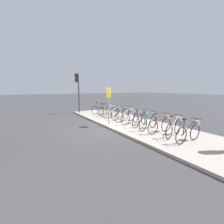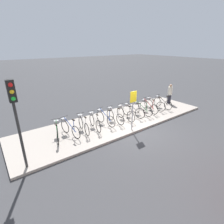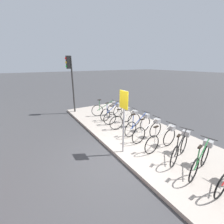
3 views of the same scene
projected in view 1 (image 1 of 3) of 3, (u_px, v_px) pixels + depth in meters
name	position (u px, v px, depth m)	size (l,w,h in m)	color
ground_plane	(107.00, 128.00, 8.89)	(120.00, 120.00, 0.00)	#38383A
sidewalk	(131.00, 123.00, 9.81)	(12.97, 3.65, 0.12)	#9E9389
parked_bicycle_0	(102.00, 109.00, 13.11)	(0.66, 1.60, 1.03)	black
parked_bicycle_1	(106.00, 110.00, 12.57)	(0.51, 1.65, 1.03)	black
parked_bicycle_2	(110.00, 111.00, 11.87)	(0.46, 1.67, 1.03)	black
parked_bicycle_3	(114.00, 112.00, 11.25)	(0.46, 1.67, 1.03)	black
parked_bicycle_4	(121.00, 113.00, 10.65)	(0.46, 1.67, 1.03)	black
parked_bicycle_5	(126.00, 115.00, 10.04)	(0.46, 1.68, 1.03)	black
parked_bicycle_6	(133.00, 117.00, 9.33)	(0.46, 1.68, 1.03)	black
parked_bicycle_7	(141.00, 119.00, 8.76)	(0.65, 1.61, 1.03)	black
parked_bicycle_8	(149.00, 121.00, 8.11)	(0.53, 1.65, 1.03)	black
parked_bicycle_9	(161.00, 124.00, 7.48)	(0.46, 1.68, 1.03)	black
parked_bicycle_10	(174.00, 127.00, 6.93)	(0.59, 1.63, 1.03)	black
parked_bicycle_11	(190.00, 131.00, 6.19)	(0.46, 1.68, 1.03)	black
traffic_light	(77.00, 85.00, 13.53)	(0.24, 0.40, 3.52)	#2D2D2D
sign_post	(109.00, 100.00, 8.98)	(0.44, 0.07, 2.25)	#99999E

